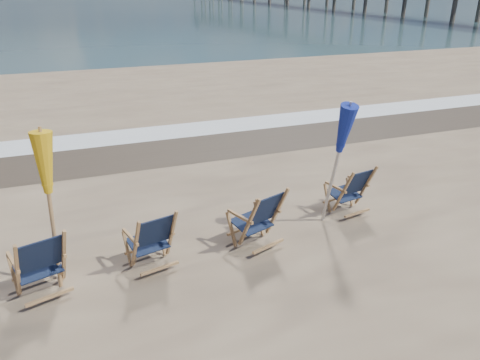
{
  "coord_description": "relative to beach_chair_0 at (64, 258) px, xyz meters",
  "views": [
    {
      "loc": [
        -2.61,
        -4.87,
        4.13
      ],
      "look_at": [
        0.0,
        2.2,
        0.9
      ],
      "focal_mm": 35.0,
      "sensor_mm": 36.0,
      "label": 1
    }
  ],
  "objects": [
    {
      "name": "beach_chair_0",
      "position": [
        0.0,
        0.0,
        0.0
      ],
      "size": [
        0.9,
        0.96,
        1.09
      ],
      "primitive_type": null,
      "rotation": [
        0.0,
        0.0,
        3.44
      ],
      "color": "#121C36",
      "rests_on": "ground"
    },
    {
      "name": "beach_chair_1",
      "position": [
        1.56,
        0.15,
        -0.03
      ],
      "size": [
        0.82,
        0.88,
        1.04
      ],
      "primitive_type": null,
      "rotation": [
        0.0,
        0.0,
        3.38
      ],
      "color": "#121C36",
      "rests_on": "ground"
    },
    {
      "name": "umbrella_yellow",
      "position": [
        -0.08,
        0.21,
        1.22
      ],
      "size": [
        0.3,
        0.3,
        2.3
      ],
      "color": "#AC7E4D",
      "rests_on": "ground"
    },
    {
      "name": "beach_chair_2",
      "position": [
        3.35,
        0.19,
        0.0
      ],
      "size": [
        0.93,
        0.99,
        1.1
      ],
      "primitive_type": null,
      "rotation": [
        0.0,
        0.0,
        3.49
      ],
      "color": "#121C36",
      "rests_on": "ground"
    },
    {
      "name": "umbrella_blue",
      "position": [
        4.49,
        0.38,
        1.28
      ],
      "size": [
        0.3,
        0.3,
        2.36
      ],
      "color": "#A5A5AD",
      "rests_on": "ground"
    },
    {
      "name": "surf_foam",
      "position": [
        2.98,
        7.09,
        -0.54
      ],
      "size": [
        200.0,
        1.4,
        0.01
      ],
      "primitive_type": "cube",
      "color": "silver",
      "rests_on": "ground"
    },
    {
      "name": "wet_sand_strip",
      "position": [
        2.98,
        5.59,
        -0.54
      ],
      "size": [
        200.0,
        2.6,
        0.0
      ],
      "primitive_type": "cube",
      "color": "#42362A",
      "rests_on": "ground"
    },
    {
      "name": "beach_chair_3",
      "position": [
        5.41,
        0.67,
        -0.04
      ],
      "size": [
        0.78,
        0.84,
        1.02
      ],
      "primitive_type": null,
      "rotation": [
        0.0,
        0.0,
        3.33
      ],
      "color": "#121C36",
      "rests_on": "ground"
    }
  ]
}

